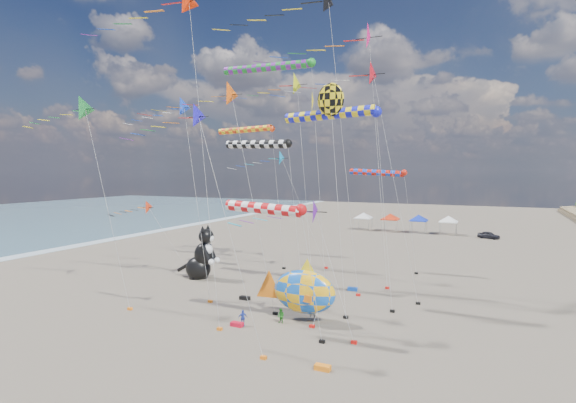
% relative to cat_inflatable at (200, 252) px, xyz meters
% --- Properties ---
extents(ground, '(260.00, 260.00, 0.00)m').
position_rel_cat_inflatable_xyz_m(ground, '(11.57, -16.09, -2.79)').
color(ground, brown).
rests_on(ground, ground).
extents(delta_kite_0, '(12.93, 2.38, 24.60)m').
position_rel_cat_inflatable_xyz_m(delta_kite_0, '(6.00, -11.93, 20.29)').
color(delta_kite_0, red).
rests_on(delta_kite_0, ground).
extents(delta_kite_1, '(10.51, 1.69, 7.87)m').
position_rel_cat_inflatable_xyz_m(delta_kite_1, '(-8.79, 2.15, 3.85)').
color(delta_kite_1, '#FF3A16').
rests_on(delta_kite_1, ground).
extents(delta_kite_2, '(13.06, 2.25, 20.55)m').
position_rel_cat_inflatable_xyz_m(delta_kite_2, '(16.86, 0.00, 16.30)').
color(delta_kite_2, red).
rests_on(delta_kite_2, ground).
extents(delta_kite_3, '(11.58, 2.13, 18.30)m').
position_rel_cat_inflatable_xyz_m(delta_kite_3, '(8.01, -7.28, 14.09)').
color(delta_kite_3, '#F05910').
rests_on(delta_kite_3, ground).
extents(delta_kite_4, '(13.61, 2.68, 24.57)m').
position_rel_cat_inflatable_xyz_m(delta_kite_4, '(14.85, 3.87, 20.16)').
color(delta_kite_4, '#F51974').
rests_on(delta_kite_4, ground).
extents(delta_kite_5, '(10.21, 1.59, 15.27)m').
position_rel_cat_inflatable_xyz_m(delta_kite_5, '(9.65, -14.96, 11.24)').
color(delta_kite_5, '#2118D3').
rests_on(delta_kite_5, ground).
extents(delta_kite_6, '(8.69, 1.80, 9.36)m').
position_rel_cat_inflatable_xyz_m(delta_kite_6, '(15.94, -10.45, 5.30)').
color(delta_kite_6, '#601999').
rests_on(delta_kite_6, ground).
extents(delta_kite_7, '(11.27, 2.56, 21.40)m').
position_rel_cat_inflatable_xyz_m(delta_kite_7, '(7.10, 4.43, 17.08)').
color(delta_kite_7, '#DCEB16').
rests_on(delta_kite_7, ground).
extents(delta_kite_8, '(14.43, 2.89, 27.73)m').
position_rel_cat_inflatable_xyz_m(delta_kite_8, '(12.74, 0.42, 23.24)').
color(delta_kite_8, black).
rests_on(delta_kite_8, ground).
extents(delta_kite_9, '(8.69, 1.77, 17.50)m').
position_rel_cat_inflatable_xyz_m(delta_kite_9, '(2.19, -6.65, 13.43)').
color(delta_kite_9, blue).
rests_on(delta_kite_9, ground).
extents(delta_kite_10, '(9.74, 2.23, 17.29)m').
position_rel_cat_inflatable_xyz_m(delta_kite_10, '(-2.35, -11.01, 13.09)').
color(delta_kite_10, '#1F8835').
rests_on(delta_kite_10, ground).
extents(delta_kite_11, '(11.18, 1.79, 13.51)m').
position_rel_cat_inflatable_xyz_m(delta_kite_11, '(4.68, 9.79, 9.44)').
color(delta_kite_11, '#0F99E0').
rests_on(delta_kite_11, ground).
extents(windsock_0, '(10.82, 0.84, 21.49)m').
position_rel_cat_inflatable_xyz_m(windsock_0, '(7.53, 1.35, 18.20)').
color(windsock_0, '#1A912A').
rests_on(windsock_0, ground).
extents(windsock_1, '(8.62, 0.74, 16.20)m').
position_rel_cat_inflatable_xyz_m(windsock_1, '(1.38, 7.62, 12.95)').
color(windsock_1, '#FE4115').
rests_on(windsock_1, ground).
extents(windsock_2, '(7.22, 0.78, 9.01)m').
position_rel_cat_inflatable_xyz_m(windsock_2, '(13.48, -11.18, 5.78)').
color(windsock_2, red).
rests_on(windsock_2, ground).
extents(windsock_3, '(9.40, 0.89, 16.15)m').
position_rel_cat_inflatable_xyz_m(windsock_3, '(15.34, -2.96, 12.86)').
color(windsock_3, '#1418CE').
rests_on(windsock_3, ground).
extents(windsock_4, '(7.61, 0.70, 11.25)m').
position_rel_cat_inflatable_xyz_m(windsock_4, '(15.91, 11.22, 8.04)').
color(windsock_4, red).
rests_on(windsock_4, ground).
extents(windsock_5, '(8.30, 0.83, 14.09)m').
position_rel_cat_inflatable_xyz_m(windsock_5, '(6.72, 0.58, 10.83)').
color(windsock_5, black).
rests_on(windsock_5, ground).
extents(angelfish_kite, '(3.74, 3.02, 18.04)m').
position_rel_cat_inflatable_xyz_m(angelfish_kite, '(15.14, -3.92, 13.79)').
color(angelfish_kite, yellow).
rests_on(angelfish_kite, ground).
extents(cat_inflatable, '(4.15, 2.11, 5.58)m').
position_rel_cat_inflatable_xyz_m(cat_inflatable, '(0.00, 0.00, 0.00)').
color(cat_inflatable, black).
rests_on(cat_inflatable, ground).
extents(fish_inflatable, '(6.47, 2.37, 4.72)m').
position_rel_cat_inflatable_xyz_m(fish_inflatable, '(14.67, -7.79, -0.53)').
color(fish_inflatable, blue).
rests_on(fish_inflatable, ground).
extents(person_adult, '(0.69, 0.46, 1.85)m').
position_rel_cat_inflatable_xyz_m(person_adult, '(15.19, -7.26, -1.86)').
color(person_adult, '#92949A').
rests_on(person_adult, ground).
extents(child_green, '(0.63, 0.55, 1.10)m').
position_rel_cat_inflatable_xyz_m(child_green, '(13.33, -8.87, -2.24)').
color(child_green, '#258221').
rests_on(child_green, ground).
extents(child_blue, '(0.70, 0.67, 1.17)m').
position_rel_cat_inflatable_xyz_m(child_blue, '(11.04, -10.49, -2.21)').
color(child_blue, '#2F48BB').
rests_on(child_blue, ground).
extents(kite_bag_0, '(0.90, 0.44, 0.30)m').
position_rel_cat_inflatable_xyz_m(kite_bag_0, '(18.73, -14.89, -2.64)').
color(kite_bag_0, orange).
rests_on(kite_bag_0, ground).
extents(kite_bag_1, '(0.90, 0.44, 0.30)m').
position_rel_cat_inflatable_xyz_m(kite_bag_1, '(15.61, 1.93, -2.64)').
color(kite_bag_1, blue).
rests_on(kite_bag_1, ground).
extents(kite_bag_2, '(0.90, 0.44, 0.30)m').
position_rel_cat_inflatable_xyz_m(kite_bag_2, '(10.73, -10.76, -2.64)').
color(kite_bag_2, red).
rests_on(kite_bag_2, ground).
extents(kite_bag_3, '(0.90, 0.44, 0.30)m').
position_rel_cat_inflatable_xyz_m(kite_bag_3, '(7.93, -4.74, -2.64)').
color(kite_bag_3, black).
rests_on(kite_bag_3, ground).
extents(tent_row, '(19.20, 4.20, 3.80)m').
position_rel_cat_inflatable_xyz_m(tent_row, '(13.07, 43.91, 0.36)').
color(tent_row, silver).
rests_on(tent_row, ground).
extents(parked_car, '(3.70, 2.62, 1.17)m').
position_rel_cat_inflatable_xyz_m(parked_car, '(27.02, 41.91, -2.21)').
color(parked_car, '#26262D').
rests_on(parked_car, ground).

